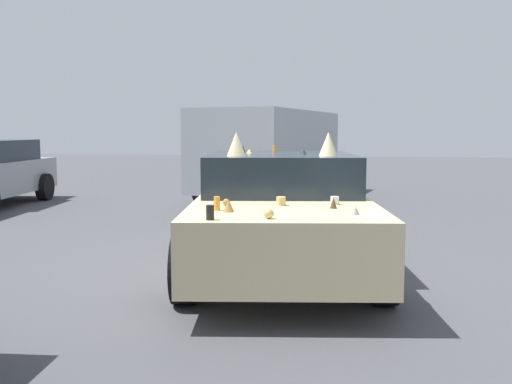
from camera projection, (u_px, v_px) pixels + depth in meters
name	position (u px, v px, depth m)	size (l,w,h in m)	color
ground_plane	(281.00, 267.00, 6.86)	(60.00, 60.00, 0.00)	#47474C
art_car_decorated	(281.00, 209.00, 6.80)	(4.92, 2.65, 1.61)	beige
parked_van_row_back_center	(271.00, 149.00, 13.74)	(5.49, 2.98, 2.08)	#9EA3A8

